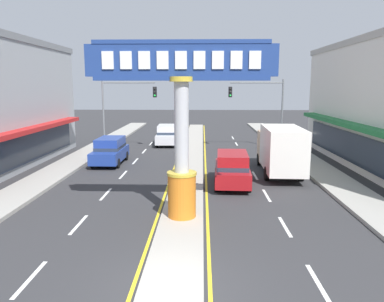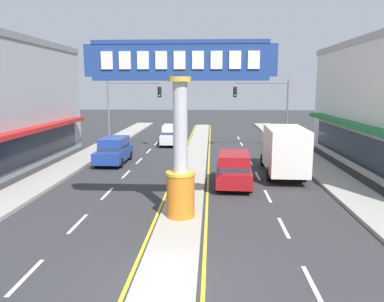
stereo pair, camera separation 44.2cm
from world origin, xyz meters
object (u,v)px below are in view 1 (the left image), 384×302
at_px(traffic_light_right_side, 262,102).
at_px(suv_near_right_lane, 167,135).
at_px(suv_far_right_lane, 232,168).
at_px(suv_mid_left_lane, 110,150).
at_px(traffic_light_left_side, 123,102).
at_px(district_sign, 181,124).
at_px(box_truck_near_left_lane, 280,148).

height_order(traffic_light_right_side, suv_near_right_lane, traffic_light_right_side).
relative_size(suv_far_right_lane, suv_mid_left_lane, 1.02).
distance_m(traffic_light_right_side, suv_far_right_lane, 13.47).
bearing_deg(suv_near_right_lane, traffic_light_left_side, -142.07).
bearing_deg(suv_mid_left_lane, traffic_light_left_side, 92.62).
height_order(district_sign, box_truck_near_left_lane, district_sign).
bearing_deg(suv_mid_left_lane, suv_far_right_lane, -34.78).
relative_size(traffic_light_left_side, suv_near_right_lane, 1.33).
xyz_separation_m(traffic_light_left_side, suv_far_right_lane, (8.70, -12.10, -3.26)).
distance_m(suv_far_right_lane, suv_mid_left_lane, 10.24).
relative_size(traffic_light_left_side, suv_far_right_lane, 1.32).
distance_m(traffic_light_right_side, suv_near_right_lane, 9.58).
height_order(suv_far_right_lane, box_truck_near_left_lane, box_truck_near_left_lane).
bearing_deg(suv_near_right_lane, traffic_light_right_side, -14.94).
distance_m(district_sign, box_truck_near_left_lane, 10.50).
bearing_deg(traffic_light_left_side, traffic_light_right_side, 2.19).
relative_size(box_truck_near_left_lane, suv_mid_left_lane, 1.51).
height_order(district_sign, suv_near_right_lane, district_sign).
xyz_separation_m(box_truck_near_left_lane, suv_mid_left_lane, (-11.66, 3.09, -0.71)).
xyz_separation_m(suv_far_right_lane, box_truck_near_left_lane, (3.25, 2.75, 0.71)).
height_order(suv_near_right_lane, suv_mid_left_lane, same).
relative_size(traffic_light_left_side, box_truck_near_left_lane, 0.89).
xyz_separation_m(traffic_light_right_side, suv_near_right_lane, (-8.71, 2.32, -3.26)).
xyz_separation_m(traffic_light_left_side, suv_mid_left_lane, (0.29, -6.25, -3.26)).
xyz_separation_m(traffic_light_right_side, suv_far_right_lane, (-3.59, -12.57, -3.26)).
relative_size(district_sign, suv_near_right_lane, 1.65).
bearing_deg(suv_mid_left_lane, suv_near_right_lane, 69.97).
bearing_deg(traffic_light_right_side, suv_mid_left_lane, -150.75).
height_order(suv_far_right_lane, suv_mid_left_lane, same).
height_order(traffic_light_left_side, traffic_light_right_side, same).
xyz_separation_m(suv_near_right_lane, box_truck_near_left_lane, (8.37, -12.14, 0.71)).
bearing_deg(traffic_light_right_side, suv_far_right_lane, -105.94).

